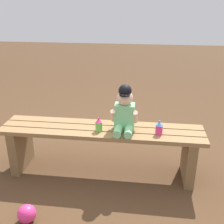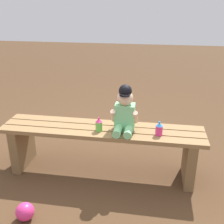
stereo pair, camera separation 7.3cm
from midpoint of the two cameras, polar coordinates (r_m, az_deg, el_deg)
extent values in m
plane|color=#4C331E|center=(2.68, -1.21, -12.15)|extent=(16.00, 16.00, 0.00)
cube|color=olive|center=(2.35, -1.86, -5.04)|extent=(1.80, 0.11, 0.04)
cube|color=olive|center=(2.46, -1.30, -3.69)|extent=(1.80, 0.11, 0.04)
cube|color=olive|center=(2.57, -0.78, -2.47)|extent=(1.80, 0.11, 0.04)
cube|color=brown|center=(2.80, -17.27, -6.60)|extent=(0.08, 0.37, 0.42)
cube|color=brown|center=(2.56, 16.43, -9.39)|extent=(0.08, 0.37, 0.42)
cube|color=#7FCC8C|center=(2.39, 3.54, -0.98)|extent=(0.17, 0.12, 0.23)
sphere|color=beige|center=(2.33, 3.64, 2.92)|extent=(0.14, 0.14, 0.14)
cylinder|color=black|center=(2.28, 3.56, 3.50)|extent=(0.09, 0.09, 0.01)
sphere|color=black|center=(2.31, 3.67, 4.35)|extent=(0.11, 0.11, 0.11)
cylinder|color=#85D693|center=(2.32, 2.07, -3.91)|extent=(0.07, 0.16, 0.07)
cylinder|color=#85D693|center=(2.31, 4.29, -4.06)|extent=(0.07, 0.16, 0.07)
cylinder|color=beige|center=(2.37, 1.21, -0.81)|extent=(0.04, 0.12, 0.14)
cylinder|color=beige|center=(2.35, 5.74, -1.09)|extent=(0.04, 0.12, 0.14)
cylinder|color=#66CC4C|center=(2.38, -1.84, -2.94)|extent=(0.06, 0.06, 0.08)
cone|color=#E5337F|center=(2.36, -1.86, -1.75)|extent=(0.06, 0.06, 0.03)
cylinder|color=#E5337F|center=(2.35, -1.86, -1.35)|extent=(0.01, 0.01, 0.02)
cylinder|color=#E5337F|center=(2.35, 10.57, -3.76)|extent=(0.06, 0.06, 0.08)
cone|color=#338CE5|center=(2.32, 10.66, -2.55)|extent=(0.06, 0.06, 0.03)
cylinder|color=#338CE5|center=(2.32, 10.69, -2.15)|extent=(0.01, 0.01, 0.02)
sphere|color=#E5337F|center=(2.24, -16.61, -19.16)|extent=(0.14, 0.14, 0.14)
camera|label=1|loc=(0.04, -89.10, 0.37)|focal=44.22mm
camera|label=2|loc=(0.04, 90.90, -0.37)|focal=44.22mm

